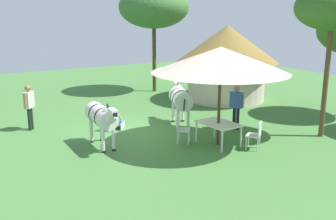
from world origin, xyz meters
name	(u,v)px	position (x,y,z in m)	size (l,w,h in m)	color
ground_plane	(143,135)	(0.00, 0.00, 0.00)	(36.00, 36.00, 0.00)	#447739
thatched_hut	(227,58)	(-3.08, 6.27, 2.08)	(4.98, 4.98, 3.66)	beige
shade_umbrella	(221,60)	(2.22, 1.62, 2.80)	(4.36, 4.36, 3.20)	#4C2C23
patio_dining_table	(218,125)	(2.22, 1.62, 0.66)	(1.45, 1.03, 0.74)	silver
patio_chair_east_end	(256,134)	(3.21, 2.35, 0.52)	(0.60, 0.60, 0.90)	silver
patio_chair_near_hut	(181,128)	(1.43, 0.68, 0.52)	(0.61, 0.61, 0.90)	silver
guest_beside_umbrella	(237,103)	(1.17, 3.29, 0.99)	(0.55, 0.36, 1.65)	black
standing_watcher	(29,103)	(-2.71, -3.28, 1.01)	(0.48, 0.45, 1.68)	black
striped_lounge_chair	(115,122)	(-1.20, -0.54, 0.26)	(0.94, 0.89, 0.67)	#366ABC
zebra_nearest_camera	(180,98)	(-0.37, 1.81, 1.05)	(1.99, 1.21, 1.59)	silver
zebra_by_umbrella	(102,117)	(0.48, -1.72, 1.01)	(2.18, 0.69, 1.55)	silver
acacia_tree_far_lawn	(333,9)	(3.39, 5.28, 4.36)	(2.48, 2.48, 5.13)	brown
acacia_tree_right_background	(154,7)	(-6.81, 4.28, 4.51)	(3.72, 3.72, 5.64)	#463C1A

